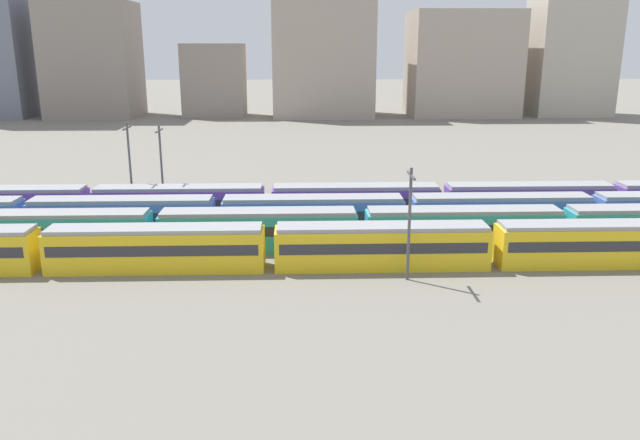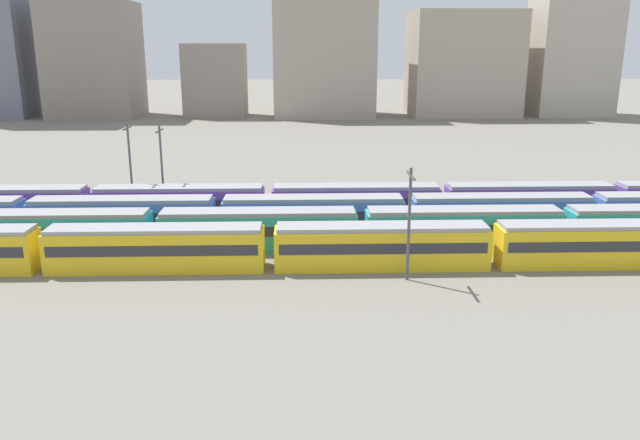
% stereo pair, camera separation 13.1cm
% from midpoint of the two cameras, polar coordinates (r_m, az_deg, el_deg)
% --- Properties ---
extents(train_track_0, '(93.60, 3.06, 3.75)m').
position_cam_midpoint_polar(train_track_0, '(53.43, 5.53, -2.33)').
color(train_track_0, yellow).
rests_on(train_track_0, ground_plane).
extents(train_track_1, '(112.50, 3.06, 3.75)m').
position_cam_midpoint_polar(train_track_1, '(58.23, 3.69, -0.78)').
color(train_track_1, teal).
rests_on(train_track_1, ground_plane).
extents(train_track_2, '(112.50, 3.06, 3.75)m').
position_cam_midpoint_polar(train_track_2, '(63.87, 7.83, 0.57)').
color(train_track_2, '#4C70BC').
rests_on(train_track_2, ground_plane).
extents(train_track_3, '(112.50, 3.06, 3.75)m').
position_cam_midpoint_polar(train_track_3, '(69.73, 10.94, 1.70)').
color(train_track_3, '#6B429E').
rests_on(train_track_3, ground_plane).
extents(catenary_pole_0, '(0.24, 3.20, 9.16)m').
position_cam_midpoint_polar(catenary_pole_0, '(49.89, 8.02, 0.14)').
color(catenary_pole_0, '#4C4C51').
rests_on(catenary_pole_0, ground_plane).
extents(catenary_pole_1, '(0.24, 3.20, 10.21)m').
position_cam_midpoint_polar(catenary_pole_1, '(72.46, -16.86, 4.87)').
color(catenary_pole_1, '#4C4C51').
rests_on(catenary_pole_1, ground_plane).
extents(catenary_pole_3, '(0.24, 3.20, 9.86)m').
position_cam_midpoint_polar(catenary_pole_3, '(72.06, -14.20, 4.86)').
color(catenary_pole_3, '#4C4C51').
rests_on(catenary_pole_3, ground_plane).
extents(distant_building_1, '(21.88, 19.52, 29.17)m').
position_cam_midpoint_polar(distant_building_1, '(178.66, -19.88, 13.45)').
color(distant_building_1, gray).
rests_on(distant_building_1, ground_plane).
extents(distant_building_2, '(15.86, 12.47, 18.72)m').
position_cam_midpoint_polar(distant_building_2, '(172.10, -9.55, 12.35)').
color(distant_building_2, gray).
rests_on(distant_building_2, ground_plane).
extents(distant_building_3, '(25.86, 20.65, 32.62)m').
position_cam_midpoint_polar(distant_building_3, '(170.54, 0.24, 14.87)').
color(distant_building_3, '#A89989').
rests_on(distant_building_3, ground_plane).
extents(distant_building_4, '(27.60, 20.48, 26.97)m').
position_cam_midpoint_polar(distant_building_4, '(175.85, 12.68, 13.60)').
color(distant_building_4, '#A89989').
rests_on(distant_building_4, ground_plane).
extents(distant_building_5, '(20.29, 15.53, 45.40)m').
position_cam_midpoint_polar(distant_building_5, '(185.07, 21.91, 15.83)').
color(distant_building_5, '#B2A899').
rests_on(distant_building_5, ground_plane).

